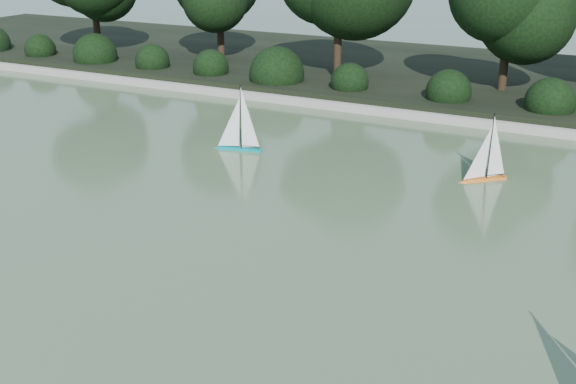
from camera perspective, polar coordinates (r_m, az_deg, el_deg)
The scene contains 6 objects.
ground at distance 8.19m, azimuth -7.40°, elevation -9.16°, with size 80.00×80.00×0.00m, color #3F5231.
pond_coping at distance 15.86m, azimuth 11.14°, elevation 5.88°, with size 40.00×0.35×0.18m, color gray.
far_bank at distance 19.63m, azimuth 14.52°, elevation 8.63°, with size 40.00×8.00×0.30m, color black.
shrub_hedge at distance 16.62m, azimuth 12.12°, elevation 7.77°, with size 29.10×1.10×1.10m.
sailboat_orange at distance 12.31m, azimuth 15.08°, elevation 1.72°, with size 0.73×0.70×1.22m.
sailboat_teal at distance 13.55m, azimuth -4.16°, elevation 4.20°, with size 0.97×0.36×1.32m.
Camera 1 is at (4.12, -5.79, 4.06)m, focal length 45.00 mm.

